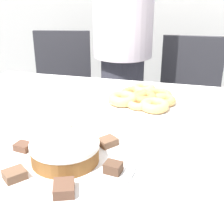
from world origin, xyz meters
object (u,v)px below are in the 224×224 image
at_px(plate_cake, 66,162).
at_px(plate_donuts, 143,103).
at_px(office_chair_left, 61,101).
at_px(person_standing, 123,47).
at_px(frosted_cake, 65,151).
at_px(office_chair_right, 189,113).

height_order(plate_cake, plate_donuts, same).
xyz_separation_m(office_chair_left, plate_donuts, (0.68, -0.72, 0.33)).
bearing_deg(plate_donuts, plate_cake, -106.11).
bearing_deg(office_chair_left, person_standing, -18.35).
bearing_deg(plate_donuts, frosted_cake, -106.11).
relative_size(plate_cake, plate_donuts, 1.23).
bearing_deg(person_standing, frosted_cake, -85.70).
bearing_deg(frosted_cake, office_chair_right, 74.15).
bearing_deg(frosted_cake, plate_cake, -90.00).
distance_m(person_standing, plate_cake, 1.17).
distance_m(office_chair_left, plate_cake, 1.37).
bearing_deg(frosted_cake, person_standing, 94.30).
distance_m(person_standing, office_chair_left, 0.62).
xyz_separation_m(office_chair_right, plate_donuts, (-0.20, -0.72, 0.33)).
distance_m(plate_cake, plate_donuts, 0.52).
distance_m(person_standing, office_chair_right, 0.60).
bearing_deg(plate_donuts, office_chair_left, 133.51).
bearing_deg(office_chair_right, frosted_cake, -110.32).
xyz_separation_m(office_chair_right, plate_cake, (-0.35, -1.22, 0.33)).
distance_m(office_chair_right, frosted_cake, 1.32).
distance_m(office_chair_left, frosted_cake, 1.38).
relative_size(office_chair_right, frosted_cake, 4.59).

